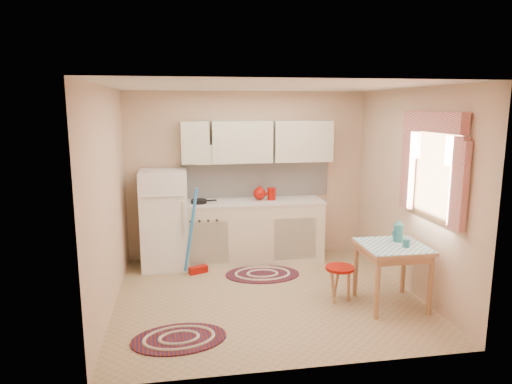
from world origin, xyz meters
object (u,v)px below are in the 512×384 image
(table, at_px, (391,275))
(fridge, at_px, (165,219))
(stool, at_px, (339,284))
(base_cabinets, at_px, (246,232))

(table, bearing_deg, fridge, 146.29)
(fridge, height_order, stool, fridge)
(fridge, height_order, base_cabinets, fridge)
(fridge, distance_m, base_cabinets, 1.20)
(fridge, height_order, table, fridge)
(fridge, bearing_deg, base_cabinets, 2.44)
(stool, bearing_deg, fridge, 143.59)
(table, xyz_separation_m, stool, (-0.54, 0.22, -0.15))
(table, distance_m, stool, 0.61)
(fridge, relative_size, base_cabinets, 0.62)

